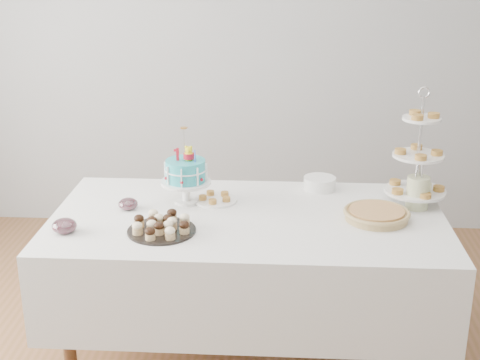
# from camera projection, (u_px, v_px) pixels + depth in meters

# --- Properties ---
(walls) EXTENTS (5.04, 4.04, 2.70)m
(walls) POSITION_uv_depth(u_px,v_px,m) (245.00, 115.00, 2.78)
(walls) COLOR #9D9FA2
(walls) RESTS_ON floor
(table) EXTENTS (1.92, 1.02, 0.77)m
(table) POSITION_uv_depth(u_px,v_px,m) (248.00, 258.00, 3.33)
(table) COLOR white
(table) RESTS_ON floor
(birthday_cake) EXTENTS (0.26, 0.26, 0.39)m
(birthday_cake) POSITION_uv_depth(u_px,v_px,m) (186.00, 183.00, 3.39)
(birthday_cake) COLOR white
(birthday_cake) RESTS_ON table
(cupcake_tray) EXTENTS (0.32, 0.32, 0.07)m
(cupcake_tray) POSITION_uv_depth(u_px,v_px,m) (161.00, 225.00, 3.07)
(cupcake_tray) COLOR black
(cupcake_tray) RESTS_ON table
(pie) EXTENTS (0.32, 0.32, 0.05)m
(pie) POSITION_uv_depth(u_px,v_px,m) (377.00, 214.00, 3.21)
(pie) COLOR tan
(pie) RESTS_ON table
(tiered_stand) EXTENTS (0.31, 0.31, 0.60)m
(tiered_stand) POSITION_uv_depth(u_px,v_px,m) (418.00, 156.00, 3.33)
(tiered_stand) COLOR silver
(tiered_stand) RESTS_ON table
(plate_stack) EXTENTS (0.17, 0.17, 0.07)m
(plate_stack) POSITION_uv_depth(u_px,v_px,m) (320.00, 183.00, 3.60)
(plate_stack) COLOR white
(plate_stack) RESTS_ON table
(pastry_plate) EXTENTS (0.22, 0.22, 0.03)m
(pastry_plate) POSITION_uv_depth(u_px,v_px,m) (215.00, 198.00, 3.44)
(pastry_plate) COLOR white
(pastry_plate) RESTS_ON table
(jam_bowl_a) EXTENTS (0.11, 0.11, 0.07)m
(jam_bowl_a) POSITION_uv_depth(u_px,v_px,m) (64.00, 226.00, 3.06)
(jam_bowl_a) COLOR silver
(jam_bowl_a) RESTS_ON table
(jam_bowl_b) EXTENTS (0.10, 0.10, 0.06)m
(jam_bowl_b) POSITION_uv_depth(u_px,v_px,m) (128.00, 204.00, 3.33)
(jam_bowl_b) COLOR silver
(jam_bowl_b) RESTS_ON table
(utensil_pitcher) EXTENTS (0.12, 0.11, 0.25)m
(utensil_pitcher) POSITION_uv_depth(u_px,v_px,m) (418.00, 191.00, 3.33)
(utensil_pitcher) COLOR #EDE9CD
(utensil_pitcher) RESTS_ON table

